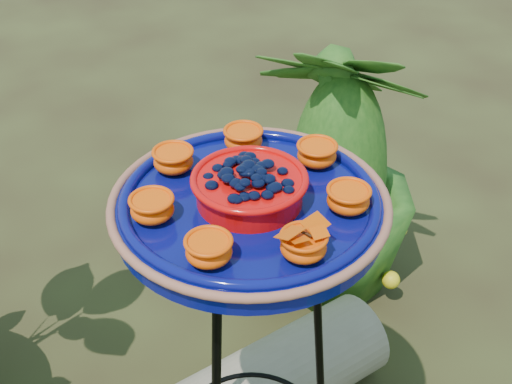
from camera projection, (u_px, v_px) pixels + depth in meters
tripod_stand at (251, 360)px, 1.37m from camera, size 0.33×0.35×0.86m
feeder_dish at (250, 202)px, 1.15m from camera, size 0.46×0.46×0.10m
shrub_back_right at (338, 169)px, 2.07m from camera, size 0.67×0.67×0.85m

